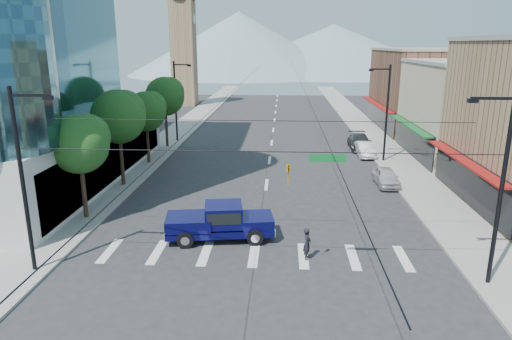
% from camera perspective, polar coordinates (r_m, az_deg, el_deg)
% --- Properties ---
extents(ground, '(160.00, 160.00, 0.00)m').
position_cam_1_polar(ground, '(23.22, 0.01, -12.16)').
color(ground, '#28282B').
rests_on(ground, ground).
extents(sidewalk_left, '(4.00, 120.00, 0.15)m').
position_cam_1_polar(sidewalk_left, '(62.88, -8.84, 5.49)').
color(sidewalk_left, gray).
rests_on(sidewalk_left, ground).
extents(sidewalk_right, '(4.00, 120.00, 0.15)m').
position_cam_1_polar(sidewalk_right, '(62.42, 13.34, 5.18)').
color(sidewalk_right, gray).
rests_on(sidewalk_right, ground).
extents(shop_mid, '(12.00, 14.00, 9.00)m').
position_cam_1_polar(shop_mid, '(48.75, 26.20, 6.50)').
color(shop_mid, tan).
rests_on(shop_mid, ground).
extents(shop_far, '(12.00, 18.00, 10.00)m').
position_cam_1_polar(shop_far, '(63.65, 20.82, 9.27)').
color(shop_far, brown).
rests_on(shop_far, ground).
extents(clock_tower, '(4.80, 4.80, 20.40)m').
position_cam_1_polar(clock_tower, '(84.42, -9.05, 15.19)').
color(clock_tower, '#8C6B4C').
rests_on(clock_tower, ground).
extents(mountain_left, '(80.00, 80.00, 22.00)m').
position_cam_1_polar(mountain_left, '(171.31, -2.13, 15.53)').
color(mountain_left, gray).
rests_on(mountain_left, ground).
extents(mountain_right, '(90.00, 90.00, 18.00)m').
position_cam_1_polar(mountain_right, '(181.52, 9.64, 14.70)').
color(mountain_right, gray).
rests_on(mountain_right, ground).
extents(tree_near, '(3.65, 3.64, 6.71)m').
position_cam_1_polar(tree_near, '(29.89, -20.98, 3.29)').
color(tree_near, black).
rests_on(tree_near, ground).
extents(tree_midnear, '(4.09, 4.09, 7.52)m').
position_cam_1_polar(tree_midnear, '(36.18, -16.61, 6.60)').
color(tree_midnear, black).
rests_on(tree_midnear, ground).
extents(tree_midfar, '(3.65, 3.64, 6.71)m').
position_cam_1_polar(tree_midfar, '(42.84, -13.42, 7.30)').
color(tree_midfar, black).
rests_on(tree_midfar, ground).
extents(tree_far, '(4.09, 4.09, 7.52)m').
position_cam_1_polar(tree_far, '(49.47, -11.16, 9.17)').
color(tree_far, black).
rests_on(tree_far, ground).
extents(signal_rig, '(21.80, 0.20, 9.00)m').
position_cam_1_polar(signal_rig, '(20.50, 0.39, -1.92)').
color(signal_rig, black).
rests_on(signal_rig, ground).
extents(lamp_pole_nw, '(2.00, 0.25, 9.00)m').
position_cam_1_polar(lamp_pole_nw, '(52.24, -9.90, 8.83)').
color(lamp_pole_nw, black).
rests_on(lamp_pole_nw, ground).
extents(lamp_pole_ne, '(2.00, 0.25, 9.00)m').
position_cam_1_polar(lamp_pole_ne, '(43.97, 15.90, 7.26)').
color(lamp_pole_ne, black).
rests_on(lamp_pole_ne, ground).
extents(pickup_truck, '(6.38, 3.08, 2.08)m').
position_cam_1_polar(pickup_truck, '(26.08, -4.59, -6.39)').
color(pickup_truck, '#08083F').
rests_on(pickup_truck, ground).
extents(pedestrian, '(0.49, 0.67, 1.70)m').
position_cam_1_polar(pedestrian, '(23.93, 6.42, -9.13)').
color(pedestrian, black).
rests_on(pedestrian, ground).
extents(parked_car_near, '(1.72, 4.11, 1.39)m').
position_cam_1_polar(parked_car_near, '(37.29, 15.94, -0.82)').
color(parked_car_near, silver).
rests_on(parked_car_near, ground).
extents(parked_car_mid, '(1.61, 4.32, 1.41)m').
position_cam_1_polar(parked_car_mid, '(46.48, 13.46, 2.53)').
color(parked_car_mid, white).
rests_on(parked_car_mid, ground).
extents(parked_car_far, '(2.22, 5.34, 1.54)m').
position_cam_1_polar(parked_car_far, '(49.63, 12.83, 3.45)').
color(parked_car_far, '#2D2D2F').
rests_on(parked_car_far, ground).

